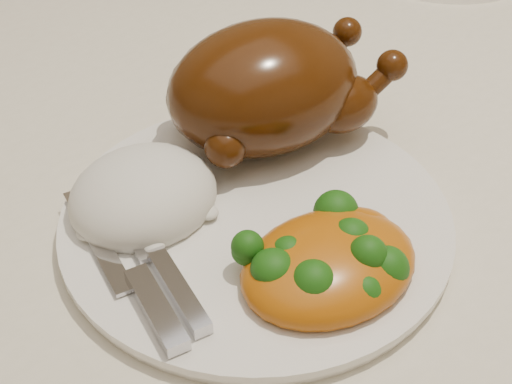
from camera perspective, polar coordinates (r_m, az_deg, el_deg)
dining_table at (r=0.64m, az=-2.56°, el=-3.41°), size 1.60×0.90×0.76m
tablecloth at (r=0.60m, az=-2.76°, el=1.71°), size 1.73×1.03×0.18m
dinner_plate at (r=0.50m, az=0.00°, el=-2.27°), size 0.29×0.29×0.01m
roast_chicken at (r=0.54m, az=1.08°, el=8.46°), size 0.19×0.14×0.10m
rice_mound at (r=0.50m, az=-8.98°, el=-0.32°), size 0.12×0.11×0.06m
mac_and_cheese at (r=0.45m, az=6.05°, el=-5.43°), size 0.12×0.10×0.05m
cutlery at (r=0.45m, az=-8.74°, el=-6.74°), size 0.04×0.17×0.01m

